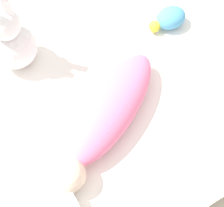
% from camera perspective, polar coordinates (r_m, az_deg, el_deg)
% --- Properties ---
extents(ground_plane, '(12.00, 12.00, 0.00)m').
position_cam_1_polar(ground_plane, '(1.36, -0.02, -3.58)').
color(ground_plane, '#B2A893').
extents(bed_mattress, '(1.27, 0.97, 0.17)m').
position_cam_1_polar(bed_mattress, '(1.28, -0.02, -2.03)').
color(bed_mattress, white).
rests_on(bed_mattress, ground_plane).
extents(swaddled_baby, '(0.58, 0.41, 0.13)m').
position_cam_1_polar(swaddled_baby, '(1.11, -1.02, -2.13)').
color(swaddled_baby, pink).
rests_on(swaddled_baby, bed_mattress).
extents(bunny_plush, '(0.18, 0.18, 0.35)m').
position_cam_1_polar(bunny_plush, '(1.27, -17.90, 10.77)').
color(bunny_plush, white).
rests_on(bunny_plush, bed_mattress).
extents(turtle_plush, '(0.18, 0.11, 0.08)m').
position_cam_1_polar(turtle_plush, '(1.42, 10.43, 15.04)').
color(turtle_plush, '#4C99C6').
rests_on(turtle_plush, bed_mattress).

